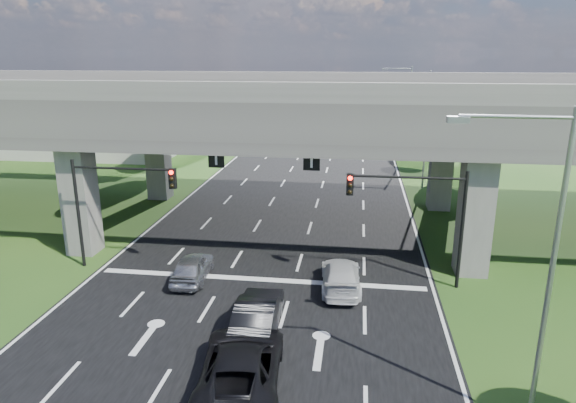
% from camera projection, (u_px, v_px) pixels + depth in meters
% --- Properties ---
extents(ground, '(160.00, 160.00, 0.00)m').
position_uv_depth(ground, '(245.00, 312.00, 23.36)').
color(ground, '#1F4415').
rests_on(ground, ground).
extents(road, '(18.00, 120.00, 0.03)m').
position_uv_depth(road, '(279.00, 237.00, 32.87)').
color(road, black).
rests_on(road, ground).
extents(overpass, '(80.00, 15.00, 10.00)m').
position_uv_depth(overpass, '(283.00, 109.00, 32.58)').
color(overpass, '#34322F').
rests_on(overpass, ground).
extents(warehouse, '(20.00, 10.00, 4.00)m').
position_uv_depth(warehouse, '(91.00, 137.00, 59.52)').
color(warehouse, '#9E9E99').
rests_on(warehouse, ground).
extents(signal_right, '(5.76, 0.54, 6.00)m').
position_uv_depth(signal_right, '(418.00, 206.00, 24.92)').
color(signal_right, black).
rests_on(signal_right, ground).
extents(signal_left, '(5.76, 0.54, 6.00)m').
position_uv_depth(signal_left, '(114.00, 195.00, 26.97)').
color(signal_left, black).
rests_on(signal_left, ground).
extents(streetlight_near, '(3.38, 0.25, 10.00)m').
position_uv_depth(streetlight_near, '(540.00, 252.00, 14.70)').
color(streetlight_near, gray).
rests_on(streetlight_near, ground).
extents(streetlight_far, '(3.38, 0.25, 10.00)m').
position_uv_depth(streetlight_far, '(422.00, 121.00, 43.25)').
color(streetlight_far, gray).
rests_on(streetlight_far, ground).
extents(streetlight_beyond, '(3.38, 0.25, 10.00)m').
position_uv_depth(streetlight_beyond, '(406.00, 103.00, 58.47)').
color(streetlight_beyond, gray).
rests_on(streetlight_beyond, ground).
extents(tree_left_near, '(4.50, 4.50, 7.80)m').
position_uv_depth(tree_left_near, '(159.00, 125.00, 48.60)').
color(tree_left_near, black).
rests_on(tree_left_near, ground).
extents(tree_left_mid, '(3.91, 3.90, 6.76)m').
position_uv_depth(tree_left_mid, '(161.00, 121.00, 56.78)').
color(tree_left_mid, black).
rests_on(tree_left_mid, ground).
extents(tree_left_far, '(4.80, 4.80, 8.32)m').
position_uv_depth(tree_left_far, '(215.00, 105.00, 63.60)').
color(tree_left_far, black).
rests_on(tree_left_far, ground).
extents(tree_right_near, '(4.20, 4.20, 7.28)m').
position_uv_depth(tree_right_near, '(449.00, 131.00, 47.04)').
color(tree_right_near, black).
rests_on(tree_right_near, ground).
extents(tree_right_mid, '(3.91, 3.90, 6.76)m').
position_uv_depth(tree_right_mid, '(466.00, 124.00, 54.35)').
color(tree_right_mid, black).
rests_on(tree_right_mid, ground).
extents(tree_right_far, '(4.50, 4.50, 7.80)m').
position_uv_depth(tree_right_far, '(419.00, 109.00, 62.31)').
color(tree_right_far, black).
rests_on(tree_right_far, ground).
extents(car_silver, '(1.82, 4.09, 1.37)m').
position_uv_depth(car_silver, '(192.00, 267.00, 26.47)').
color(car_silver, '#A4A6AC').
rests_on(car_silver, road).
extents(car_dark, '(1.84, 4.86, 1.58)m').
position_uv_depth(car_dark, '(258.00, 314.00, 21.49)').
color(car_dark, black).
rests_on(car_dark, road).
extents(car_white, '(2.21, 4.81, 1.36)m').
position_uv_depth(car_white, '(341.00, 276.00, 25.46)').
color(car_white, beige).
rests_on(car_white, road).
extents(car_trailing, '(3.39, 6.25, 1.66)m').
position_uv_depth(car_trailing, '(241.00, 367.00, 17.82)').
color(car_trailing, black).
rests_on(car_trailing, road).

